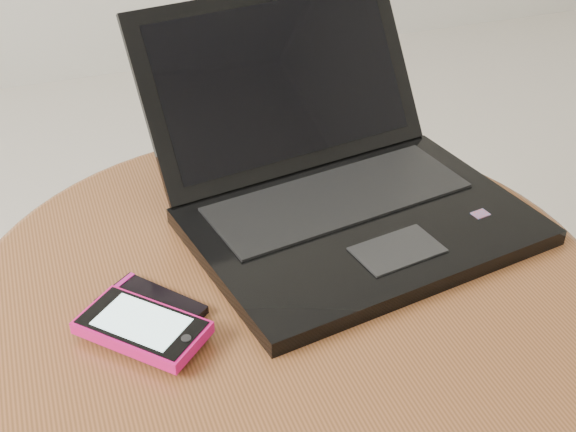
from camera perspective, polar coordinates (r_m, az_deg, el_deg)
name	(u,v)px	position (r m, az deg, el deg)	size (l,w,h in m)	color
table	(288,361)	(0.90, 0.01, -10.62)	(0.69, 0.69, 0.55)	#533115
laptop	(337,181)	(0.91, 3.64, 2.56)	(0.43, 0.44, 0.22)	black
phone_black	(151,306)	(0.80, -10.05, -6.57)	(0.11, 0.11, 0.01)	black
phone_pink	(142,327)	(0.76, -10.67, -8.03)	(0.13, 0.13, 0.01)	#D40E65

